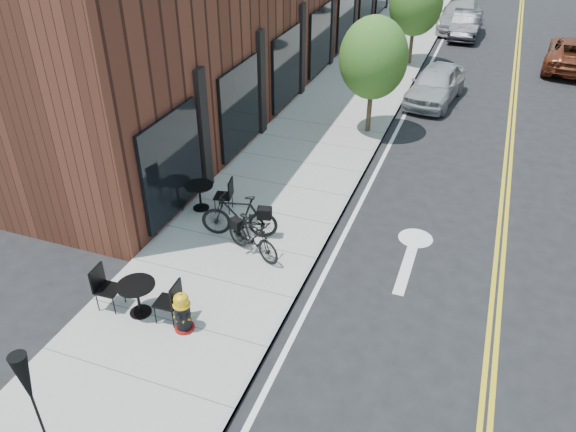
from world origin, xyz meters
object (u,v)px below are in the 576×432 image
at_px(fire_hydrant, 183,312).
at_px(bistro_set_b, 137,294).
at_px(patio_umbrella, 28,388).
at_px(parked_car_b, 466,24).
at_px(bicycle_left, 239,216).
at_px(parked_car_a, 436,84).
at_px(bistro_set_c, 200,193).
at_px(bicycle_right, 252,237).
at_px(parked_car_c, 460,15).
at_px(parked_car_far, 575,53).

bearing_deg(fire_hydrant, bistro_set_b, -169.88).
relative_size(bistro_set_b, patio_umbrella, 0.80).
xyz_separation_m(bistro_set_b, parked_car_b, (4.08, 24.33, 0.05)).
xyz_separation_m(patio_umbrella, parked_car_b, (3.51, 27.64, -1.07)).
height_order(fire_hydrant, patio_umbrella, patio_umbrella).
bearing_deg(fire_hydrant, bicycle_left, 110.57).
distance_m(parked_car_a, parked_car_b, 9.94).
bearing_deg(parked_car_b, fire_hydrant, -96.86).
relative_size(bistro_set_c, parked_car_b, 0.44).
distance_m(fire_hydrant, bistro_set_b, 1.08).
relative_size(bicycle_left, bicycle_right, 1.14).
height_order(fire_hydrant, parked_car_c, parked_car_c).
bearing_deg(parked_car_b, bistro_set_b, -99.36).
xyz_separation_m(bistro_set_b, parked_car_a, (3.89, 14.39, 0.09)).
relative_size(fire_hydrant, parked_car_c, 0.18).
height_order(fire_hydrant, parked_car_a, parked_car_a).
height_order(bistro_set_b, parked_car_b, parked_car_b).
distance_m(bistro_set_b, parked_car_a, 14.91).
bearing_deg(parked_car_c, bicycle_left, -97.81).
distance_m(parked_car_a, parked_car_c, 11.49).
distance_m(patio_umbrella, parked_car_c, 29.36).
distance_m(parked_car_b, parked_car_c, 1.63).
height_order(bistro_set_b, parked_car_c, parked_car_c).
bearing_deg(parked_car_far, bistro_set_c, 65.25).
xyz_separation_m(bistro_set_b, bistro_set_c, (-0.75, 4.04, -0.02)).
height_order(fire_hydrant, bicycle_left, bicycle_left).
xyz_separation_m(patio_umbrella, parked_car_a, (3.32, 17.70, -1.04)).
xyz_separation_m(bistro_set_b, patio_umbrella, (0.57, -3.31, 1.12)).
relative_size(parked_car_b, parked_car_c, 0.78).
relative_size(bicycle_right, parked_car_far, 0.33).
bearing_deg(parked_car_c, fire_hydrant, -96.20).
relative_size(bistro_set_b, parked_car_c, 0.35).
bearing_deg(fire_hydrant, parked_car_a, 94.11).
relative_size(fire_hydrant, patio_umbrella, 0.40).
height_order(fire_hydrant, bistro_set_b, bistro_set_b).
xyz_separation_m(parked_car_a, parked_car_b, (0.19, 9.94, -0.03)).
xyz_separation_m(bicycle_right, patio_umbrella, (-0.79, -5.94, 1.11)).
bearing_deg(patio_umbrella, bistro_set_b, 99.83).
bearing_deg(patio_umbrella, parked_car_a, 79.38).
bearing_deg(patio_umbrella, bistro_set_c, 100.18).
bearing_deg(parked_car_c, patio_umbrella, -96.56).
distance_m(bicycle_left, patio_umbrella, 6.64).
xyz_separation_m(bistro_set_c, patio_umbrella, (1.32, -7.35, 1.14)).
distance_m(parked_car_a, parked_car_far, 8.08).
distance_m(bistro_set_c, parked_car_c, 22.27).
xyz_separation_m(parked_car_b, parked_car_far, (5.03, -3.77, 0.04)).
relative_size(fire_hydrant, parked_car_far, 0.18).
height_order(fire_hydrant, parked_car_far, parked_car_far).
height_order(bistro_set_b, bistro_set_c, bistro_set_b).
bearing_deg(bicycle_right, parked_car_a, 11.22).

